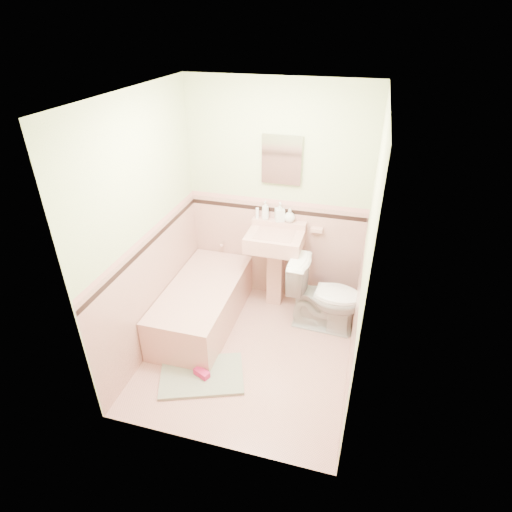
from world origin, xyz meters
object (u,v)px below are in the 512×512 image
(shoe, at_px, (202,373))
(bucket, at_px, (315,303))
(medicine_cabinet, at_px, (282,160))
(soap_bottle_mid, at_px, (280,212))
(bathtub, at_px, (203,305))
(sink, at_px, (274,270))
(toilet, at_px, (325,296))
(soap_bottle_right, at_px, (290,215))
(soap_bottle_left, at_px, (265,210))

(shoe, bearing_deg, bucket, 79.54)
(medicine_cabinet, relative_size, shoe, 2.95)
(soap_bottle_mid, distance_m, bucket, 1.14)
(bathtub, xyz_separation_m, shoe, (0.29, -0.79, -0.16))
(sink, bearing_deg, soap_bottle_mid, 89.14)
(bathtub, relative_size, toilet, 1.85)
(medicine_cabinet, xyz_separation_m, soap_bottle_mid, (0.00, -0.03, -0.58))
(soap_bottle_right, bearing_deg, soap_bottle_mid, 180.00)
(soap_bottle_right, bearing_deg, sink, -122.36)
(soap_bottle_right, bearing_deg, bathtub, -138.20)
(bathtub, relative_size, medicine_cabinet, 3.24)
(shoe, bearing_deg, soap_bottle_right, 94.94)
(sink, height_order, soap_bottle_mid, soap_bottle_mid)
(medicine_cabinet, xyz_separation_m, bucket, (0.50, -0.21, -1.58))
(bathtub, bearing_deg, soap_bottle_mid, 46.12)
(bucket, bearing_deg, medicine_cabinet, 156.60)
(toilet, distance_m, shoe, 1.51)
(soap_bottle_left, bearing_deg, bathtub, -126.17)
(bathtub, height_order, medicine_cabinet, medicine_cabinet)
(soap_bottle_left, bearing_deg, shoe, -98.57)
(bucket, bearing_deg, toilet, -62.78)
(soap_bottle_right, height_order, toilet, soap_bottle_right)
(sink, xyz_separation_m, bucket, (0.50, -0.00, -0.36))
(soap_bottle_left, bearing_deg, toilet, -28.37)
(sink, xyz_separation_m, toilet, (0.62, -0.24, -0.07))
(medicine_cabinet, xyz_separation_m, soap_bottle_right, (0.11, -0.03, -0.61))
(sink, height_order, soap_bottle_right, soap_bottle_right)
(soap_bottle_left, relative_size, soap_bottle_right, 1.37)
(medicine_cabinet, relative_size, bucket, 2.01)
(bathtub, relative_size, soap_bottle_right, 9.68)
(sink, height_order, shoe, sink)
(sink, bearing_deg, bucket, -0.56)
(medicine_cabinet, relative_size, soap_bottle_mid, 2.16)
(bathtub, distance_m, bucket, 1.29)
(soap_bottle_right, height_order, bucket, soap_bottle_right)
(medicine_cabinet, distance_m, soap_bottle_right, 0.62)
(bathtub, relative_size, sink, 1.58)
(sink, distance_m, shoe, 1.44)
(sink, bearing_deg, shoe, -106.33)
(bucket, bearing_deg, soap_bottle_mid, 159.47)
(bucket, bearing_deg, shoe, -123.86)
(soap_bottle_mid, height_order, bucket, soap_bottle_mid)
(bathtub, distance_m, medicine_cabinet, 1.78)
(bathtub, xyz_separation_m, sink, (0.68, 0.53, 0.25))
(bathtub, height_order, toilet, toilet)
(bathtub, relative_size, bucket, 6.51)
(bathtub, height_order, shoe, bathtub)
(sink, relative_size, medicine_cabinet, 2.05)
(soap_bottle_left, bearing_deg, sink, -48.21)
(soap_bottle_left, relative_size, toilet, 0.26)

